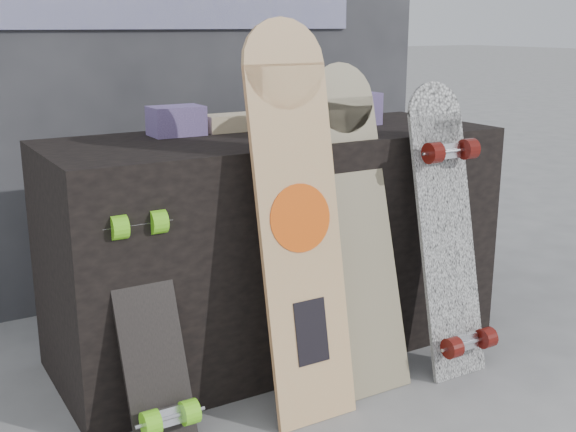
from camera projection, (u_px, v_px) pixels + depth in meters
ground at (355, 403)px, 2.30m from camera, size 60.00×60.00×0.00m
vendor_table at (277, 243)px, 2.62m from camera, size 1.60×0.60×0.80m
booth at (179, 40)px, 3.14m from camera, size 2.40×0.22×2.20m
merch_box_purple at (176, 121)px, 2.47m from camera, size 0.18×0.12×0.10m
merch_box_small at (357, 108)px, 2.75m from camera, size 0.14×0.14×0.12m
merch_box_flat at (234, 122)px, 2.58m from camera, size 0.22×0.10×0.06m
longboard_geisha at (298, 212)px, 2.14m from camera, size 0.27×0.25×1.19m
longboard_celtic at (358, 217)px, 2.36m from camera, size 0.23×0.31×1.05m
longboard_cascadia at (448, 227)px, 2.43m from camera, size 0.22×0.30×0.99m
skateboard_dark at (147, 303)px, 2.04m from camera, size 0.18×0.35×0.80m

